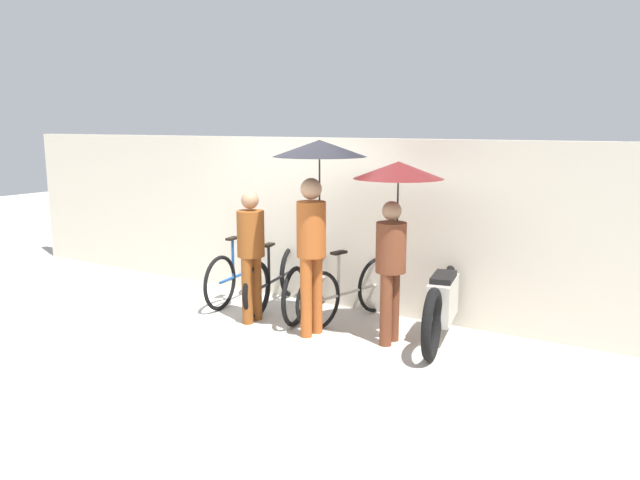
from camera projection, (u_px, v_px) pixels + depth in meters
ground_plane at (230, 337)px, 6.86m from camera, size 30.00×30.00×0.00m
back_wall at (313, 221)px, 8.12m from camera, size 10.83×0.12×2.14m
parked_bicycle_0 at (240, 273)px, 8.25m from camera, size 0.44×1.65×1.05m
parked_bicycle_1 at (275, 279)px, 7.99m from camera, size 0.52×1.73×1.00m
parked_bicycle_2 at (312, 284)px, 7.70m from camera, size 0.52×1.76×0.97m
parked_bicycle_3 at (349, 291)px, 7.39m from camera, size 0.56×1.69×1.02m
pedestrian_leading at (251, 247)px, 7.26m from camera, size 0.32×0.32×1.56m
pedestrian_center at (317, 183)px, 6.72m from camera, size 1.02×1.02×2.15m
pedestrian_trailing at (396, 203)px, 6.50m from camera, size 0.95×0.95×1.93m
motorcycle at (443, 303)px, 6.73m from camera, size 0.66×1.99×0.93m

